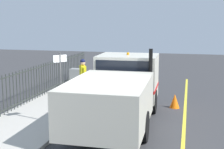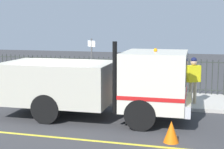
# 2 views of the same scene
# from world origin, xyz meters

# --- Properties ---
(ground_plane) EXTENTS (54.23, 54.23, 0.00)m
(ground_plane) POSITION_xyz_m (0.00, 0.00, 0.00)
(ground_plane) COLOR #38383A
(ground_plane) RESTS_ON ground
(sidewalk_slab) EXTENTS (2.97, 24.65, 0.13)m
(sidewalk_slab) POSITION_xyz_m (3.02, 0.00, 0.06)
(sidewalk_slab) COLOR #B7B2A8
(sidewalk_slab) RESTS_ON ground
(lane_marking) EXTENTS (0.12, 22.19, 0.01)m
(lane_marking) POSITION_xyz_m (-2.39, 0.00, 0.00)
(lane_marking) COLOR yellow
(lane_marking) RESTS_ON ground
(work_truck) EXTENTS (2.52, 6.46, 2.67)m
(work_truck) POSITION_xyz_m (-0.07, -1.75, 1.29)
(work_truck) COLOR silver
(work_truck) RESTS_ON ground
(worker_standing) EXTENTS (0.46, 0.58, 1.81)m
(worker_standing) POSITION_xyz_m (2.33, -4.55, 1.23)
(worker_standing) COLOR yellow
(worker_standing) RESTS_ON sidewalk_slab
(utility_cabinet) EXTENTS (0.78, 0.47, 0.92)m
(utility_cabinet) POSITION_xyz_m (3.56, -7.10, 0.59)
(utility_cabinet) COLOR gray
(utility_cabinet) RESTS_ON sidewalk_slab
(traffic_cone) EXTENTS (0.42, 0.42, 0.60)m
(traffic_cone) POSITION_xyz_m (-1.95, -4.13, 0.30)
(traffic_cone) COLOR orange
(traffic_cone) RESTS_ON ground
(street_sign) EXTENTS (0.33, 0.41, 2.50)m
(street_sign) POSITION_xyz_m (1.76, -0.63, 1.67)
(street_sign) COLOR #4C4C4C
(street_sign) RESTS_ON sidewalk_slab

